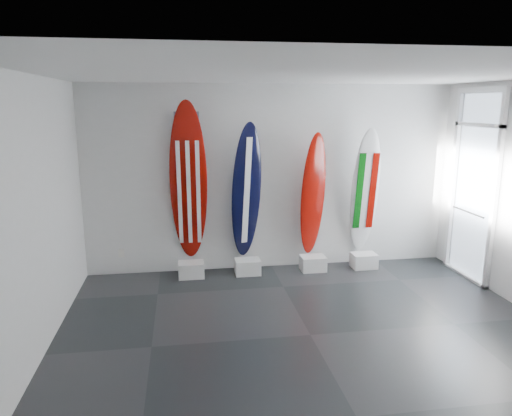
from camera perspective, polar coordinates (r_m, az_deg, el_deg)
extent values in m
plane|color=black|center=(5.88, 6.54, -14.88)|extent=(6.00, 6.00, 0.00)
plane|color=white|center=(5.24, 7.37, 15.70)|extent=(6.00, 6.00, 0.00)
plane|color=silver|center=(7.76, 1.94, 3.58)|extent=(6.00, 0.00, 6.00)
plane|color=silver|center=(3.15, 19.51, -10.55)|extent=(6.00, 0.00, 6.00)
plane|color=silver|center=(5.40, -25.41, -1.54)|extent=(0.00, 5.00, 5.00)
cube|color=silver|center=(7.66, -7.76, -7.33)|extent=(0.40, 0.30, 0.24)
ellipsoid|color=#880B04|center=(7.41, -8.09, 3.00)|extent=(0.60, 0.52, 2.52)
cube|color=silver|center=(7.72, -1.01, -7.04)|extent=(0.40, 0.30, 0.24)
ellipsoid|color=black|center=(7.50, -1.15, 1.98)|extent=(0.58, 0.49, 2.20)
cube|color=silver|center=(7.93, 6.84, -6.59)|extent=(0.40, 0.30, 0.24)
ellipsoid|color=#880B04|center=(7.74, 6.85, 1.58)|extent=(0.52, 0.40, 2.03)
cube|color=silver|center=(8.21, 12.80, -6.17)|extent=(0.40, 0.30, 0.24)
ellipsoid|color=white|center=(8.01, 12.93, 1.96)|extent=(0.48, 0.38, 2.09)
cube|color=silver|center=(7.93, -15.84, -5.24)|extent=(0.09, 0.02, 0.13)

